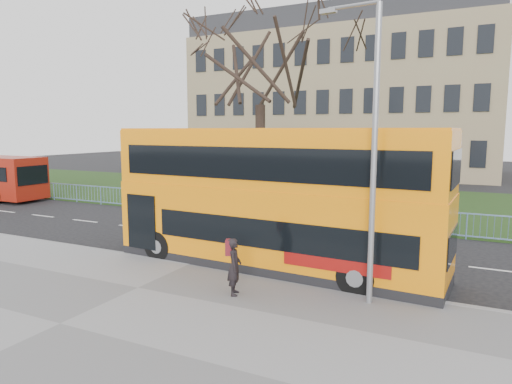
# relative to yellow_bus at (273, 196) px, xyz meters

# --- Properties ---
(ground) EXTENTS (120.00, 120.00, 0.00)m
(ground) POSITION_rel_yellow_bus_xyz_m (-2.48, 0.51, -2.39)
(ground) COLOR black
(ground) RESTS_ON ground
(pavement) EXTENTS (80.00, 10.50, 0.12)m
(pavement) POSITION_rel_yellow_bus_xyz_m (-2.48, -6.24, -2.33)
(pavement) COLOR slate
(pavement) RESTS_ON ground
(kerb) EXTENTS (80.00, 0.20, 0.14)m
(kerb) POSITION_rel_yellow_bus_xyz_m (-2.48, -1.04, -2.32)
(kerb) COLOR gray
(kerb) RESTS_ON ground
(grass_verge) EXTENTS (80.00, 15.40, 0.08)m
(grass_verge) POSITION_rel_yellow_bus_xyz_m (-2.48, 14.81, -2.35)
(grass_verge) COLOR #1D3312
(grass_verge) RESTS_ON ground
(guard_railing) EXTENTS (40.00, 0.12, 1.10)m
(guard_railing) POSITION_rel_yellow_bus_xyz_m (-2.48, 7.11, -1.84)
(guard_railing) COLOR #6B8EBF
(guard_railing) RESTS_ON ground
(bare_tree) EXTENTS (9.63, 9.63, 13.75)m
(bare_tree) POSITION_rel_yellow_bus_xyz_m (-5.48, 10.51, 4.57)
(bare_tree) COLOR black
(bare_tree) RESTS_ON grass_verge
(civic_building) EXTENTS (30.00, 15.00, 14.00)m
(civic_building) POSITION_rel_yellow_bus_xyz_m (-7.48, 35.51, 4.61)
(civic_building) COLOR #8D7759
(civic_building) RESTS_ON ground
(yellow_bus) EXTENTS (10.74, 3.06, 4.45)m
(yellow_bus) POSITION_rel_yellow_bus_xyz_m (0.00, 0.00, 0.00)
(yellow_bus) COLOR orange
(yellow_bus) RESTS_ON ground
(pedestrian) EXTENTS (0.55, 0.65, 1.52)m
(pedestrian) POSITION_rel_yellow_bus_xyz_m (0.18, -2.88, -1.51)
(pedestrian) COLOR black
(pedestrian) RESTS_ON pavement
(street_lamp) EXTENTS (1.56, 0.31, 7.34)m
(street_lamp) POSITION_rel_yellow_bus_xyz_m (3.43, -1.87, 1.76)
(street_lamp) COLOR gray
(street_lamp) RESTS_ON pavement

